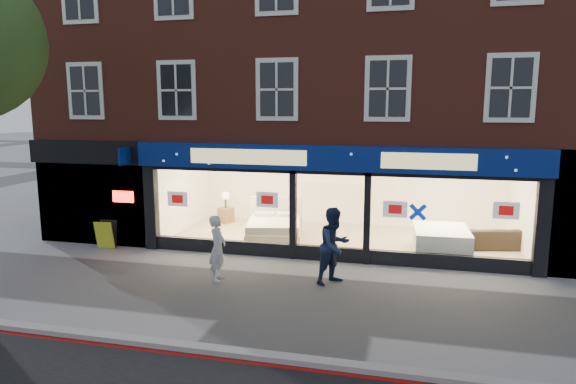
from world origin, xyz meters
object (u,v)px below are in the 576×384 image
at_px(a_board, 106,234).
at_px(pedestrian_grey, 218,248).
at_px(mattress_stack, 441,241).
at_px(pedestrian_blue, 334,246).
at_px(display_bed, 274,228).
at_px(sofa, 491,238).

xyz_separation_m(a_board, pedestrian_grey, (4.43, -1.92, 0.40)).
height_order(mattress_stack, a_board, a_board).
xyz_separation_m(a_board, pedestrian_blue, (7.32, -1.44, 0.52)).
relative_size(pedestrian_grey, pedestrian_blue, 0.87).
distance_m(display_bed, sofa, 6.70).
bearing_deg(pedestrian_blue, sofa, -8.89).
distance_m(a_board, pedestrian_blue, 7.47).
xyz_separation_m(mattress_stack, a_board, (-10.00, -1.45, -0.04)).
xyz_separation_m(display_bed, a_board, (-4.82, -2.06, -0.00)).
xyz_separation_m(mattress_stack, pedestrian_grey, (-5.57, -3.37, 0.35)).
distance_m(mattress_stack, pedestrian_grey, 6.52).
bearing_deg(display_bed, sofa, -7.65).
height_order(display_bed, pedestrian_grey, pedestrian_grey).
distance_m(sofa, pedestrian_grey, 8.34).
bearing_deg(mattress_stack, display_bed, 173.23).
bearing_deg(mattress_stack, sofa, 34.94).
bearing_deg(mattress_stack, pedestrian_grey, -148.83).
bearing_deg(sofa, pedestrian_grey, 18.90).
distance_m(mattress_stack, sofa, 1.83).
xyz_separation_m(sofa, a_board, (-11.50, -2.50, 0.02)).
relative_size(mattress_stack, pedestrian_blue, 1.04).
bearing_deg(pedestrian_grey, a_board, 63.54).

